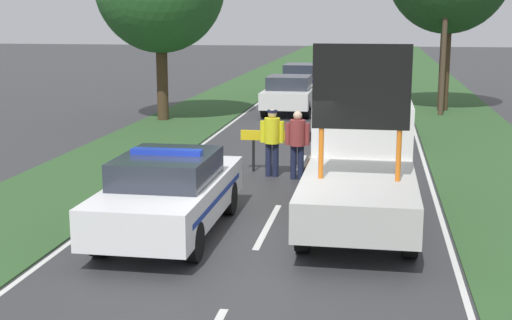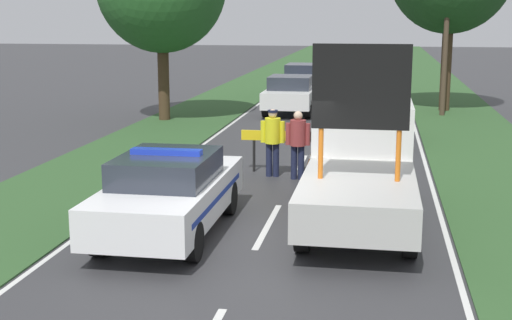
# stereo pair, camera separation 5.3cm
# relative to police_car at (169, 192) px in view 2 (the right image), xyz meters

# --- Properties ---
(ground_plane) EXTENTS (160.00, 160.00, 0.00)m
(ground_plane) POSITION_rel_police_car_xyz_m (1.70, -0.61, -0.78)
(ground_plane) COLOR #333335
(lane_markings) EXTENTS (6.72, 64.34, 0.01)m
(lane_markings) POSITION_rel_police_car_xyz_m (1.70, 14.88, -0.77)
(lane_markings) COLOR silver
(lane_markings) RESTS_ON ground
(grass_verge_left) EXTENTS (3.42, 120.00, 0.03)m
(grass_verge_left) POSITION_rel_police_car_xyz_m (-3.41, 19.39, -0.76)
(grass_verge_left) COLOR #2D5128
(grass_verge_left) RESTS_ON ground
(grass_verge_right) EXTENTS (3.42, 120.00, 0.03)m
(grass_verge_right) POSITION_rel_police_car_xyz_m (6.82, 19.39, -0.76)
(grass_verge_right) COLOR #2D5128
(grass_verge_right) RESTS_ON ground
(police_car) EXTENTS (1.84, 4.68, 1.60)m
(police_car) POSITION_rel_police_car_xyz_m (0.00, 0.00, 0.00)
(police_car) COLOR white
(police_car) RESTS_ON ground
(work_truck) EXTENTS (2.02, 5.76, 3.48)m
(work_truck) POSITION_rel_police_car_xyz_m (3.41, 1.79, 0.32)
(work_truck) COLOR white
(work_truck) RESTS_ON ground
(road_barrier) EXTENTS (3.24, 0.08, 1.07)m
(road_barrier) POSITION_rel_police_car_xyz_m (1.91, 5.46, 0.11)
(road_barrier) COLOR black
(road_barrier) RESTS_ON ground
(police_officer) EXTENTS (0.61, 0.38, 1.69)m
(police_officer) POSITION_rel_police_car_xyz_m (1.16, 4.98, 0.22)
(police_officer) COLOR #191E38
(police_officer) RESTS_ON ground
(pedestrian_civilian) EXTENTS (0.60, 0.38, 1.68)m
(pedestrian_civilian) POSITION_rel_police_car_xyz_m (1.81, 4.77, 0.21)
(pedestrian_civilian) COLOR #191E38
(pedestrian_civilian) RESTS_ON ground
(traffic_cone_near_police) EXTENTS (0.46, 0.46, 0.64)m
(traffic_cone_near_police) POSITION_rel_police_car_xyz_m (2.10, 5.80, -0.46)
(traffic_cone_near_police) COLOR black
(traffic_cone_near_police) RESTS_ON ground
(traffic_cone_centre_front) EXTENTS (0.38, 0.38, 0.53)m
(traffic_cone_centre_front) POSITION_rel_police_car_xyz_m (0.12, 3.00, -0.52)
(traffic_cone_centre_front) COLOR black
(traffic_cone_centre_front) RESTS_ON ground
(traffic_cone_near_truck) EXTENTS (0.38, 0.38, 0.53)m
(traffic_cone_near_truck) POSITION_rel_police_car_xyz_m (-0.05, 4.58, -0.51)
(traffic_cone_near_truck) COLOR black
(traffic_cone_near_truck) RESTS_ON ground
(queued_car_suv_grey) EXTENTS (1.88, 3.96, 1.58)m
(queued_car_suv_grey) POSITION_rel_police_car_xyz_m (3.43, 10.87, 0.04)
(queued_car_suv_grey) COLOR slate
(queued_car_suv_grey) RESTS_ON ground
(queued_car_van_white) EXTENTS (1.89, 4.10, 1.53)m
(queued_car_van_white) POSITION_rel_police_car_xyz_m (0.19, 16.43, 0.02)
(queued_car_van_white) COLOR silver
(queued_car_van_white) RESTS_ON ground
(queued_car_hatch_blue) EXTENTS (1.91, 4.61, 1.54)m
(queued_car_hatch_blue) POSITION_rel_police_car_xyz_m (-0.01, 23.38, 0.02)
(queued_car_hatch_blue) COLOR navy
(queued_car_hatch_blue) RESTS_ON ground
(utility_pole) EXTENTS (1.20, 0.20, 6.97)m
(utility_pole) POSITION_rel_police_car_xyz_m (6.20, 16.76, 2.82)
(utility_pole) COLOR #473828
(utility_pole) RESTS_ON ground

